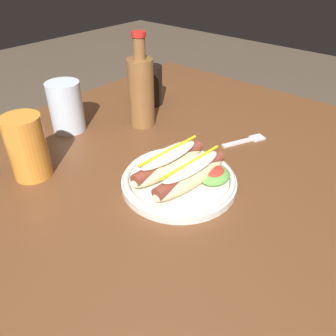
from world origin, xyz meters
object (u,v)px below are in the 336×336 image
Objects in this scene: soda_cup at (150,85)px; glass_bottle at (141,90)px; hot_dog_plate at (181,175)px; water_cup at (66,107)px; extra_cup at (27,147)px; fork at (247,140)px.

soda_cup is 0.15m from glass_bottle.
hot_dog_plate is at bearing -120.20° from glass_bottle.
extra_cup reaches higher than water_cup.
soda_cup reaches higher than hot_dog_plate.
soda_cup is 0.48× the size of glass_bottle.
fork is 0.85× the size of extra_cup.
water_cup is 0.53× the size of glass_bottle.
extra_cup reaches higher than fork.
hot_dog_plate is at bearing -56.18° from extra_cup.
hot_dog_plate is at bearing -128.29° from soda_cup.
glass_bottle is (0.33, -0.01, 0.03)m from extra_cup.
extra_cup is at bearing 123.82° from hot_dog_plate.
glass_bottle is at bearing 135.95° from fork.
hot_dog_plate is 0.98× the size of glass_bottle.
hot_dog_plate is at bearing -89.80° from water_cup.
water_cup reaches higher than fork.
soda_cup is at bearing 34.35° from glass_bottle.
fork is at bearing -91.95° from soda_cup.
soda_cup is (0.27, 0.34, 0.03)m from hot_dog_plate.
water_cup is (-0.25, 0.39, 0.06)m from fork.
fork is 0.48× the size of glass_bottle.
extra_cup is at bearing -146.39° from water_cup.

